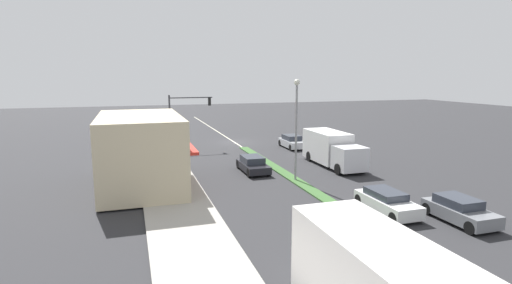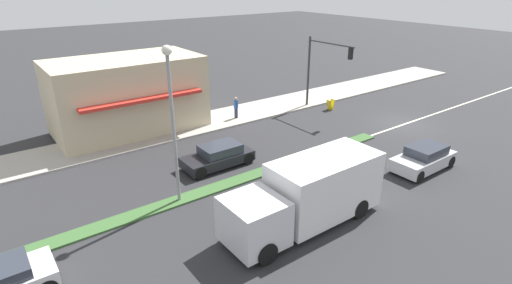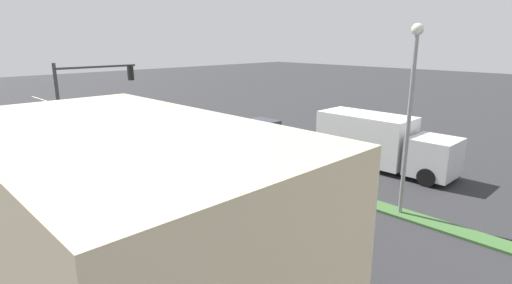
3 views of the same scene
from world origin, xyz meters
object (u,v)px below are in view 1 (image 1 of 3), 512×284
at_px(pedestrian, 170,152).
at_px(warning_aframe_sign, 188,143).
at_px(delivery_truck, 332,149).
at_px(sedan_silver, 292,142).
at_px(sedan_dark, 253,164).
at_px(van_white, 387,202).
at_px(street_lamp, 296,117).
at_px(suv_grey, 460,210).
at_px(traffic_signal_main, 183,112).

bearing_deg(pedestrian, warning_aframe_sign, -109.26).
height_order(pedestrian, delivery_truck, delivery_truck).
relative_size(delivery_truck, sedan_silver, 1.89).
xyz_separation_m(warning_aframe_sign, sedan_dark, (-3.48, 12.77, 0.19)).
xyz_separation_m(sedan_dark, van_white, (-4.40, 11.58, 0.02)).
bearing_deg(street_lamp, suv_grey, 115.63).
height_order(delivery_truck, van_white, delivery_truck).
bearing_deg(sedan_silver, traffic_signal_main, -14.64).
bearing_deg(van_white, suv_grey, 139.28).
distance_m(street_lamp, van_white, 9.28).
bearing_deg(street_lamp, pedestrian, -46.95).
xyz_separation_m(sedan_dark, suv_grey, (-7.20, 13.99, 0.03)).
distance_m(sedan_dark, van_white, 12.39).
height_order(street_lamp, warning_aframe_sign, street_lamp).
height_order(warning_aframe_sign, van_white, van_white).
xyz_separation_m(pedestrian, van_white, (-10.49, 16.89, -0.34)).
relative_size(pedestrian, sedan_silver, 0.41).
bearing_deg(delivery_truck, van_white, 76.63).
height_order(suv_grey, van_white, suv_grey).
bearing_deg(pedestrian, traffic_signal_main, -108.07).
xyz_separation_m(traffic_signal_main, warning_aframe_sign, (-0.44, -0.84, -3.47)).
height_order(delivery_truck, suv_grey, delivery_truck).
distance_m(sedan_silver, van_white, 20.80).
xyz_separation_m(street_lamp, sedan_silver, (-5.00, -12.60, -4.11)).
bearing_deg(sedan_dark, delivery_truck, -178.44).
relative_size(traffic_signal_main, sedan_silver, 1.41).
bearing_deg(traffic_signal_main, delivery_truck, 133.46).
xyz_separation_m(street_lamp, sedan_dark, (2.20, -3.57, -4.16)).
bearing_deg(warning_aframe_sign, sedan_dark, 105.24).
bearing_deg(sedan_silver, warning_aframe_sign, -19.31).
xyz_separation_m(sedan_silver, van_white, (2.80, 20.61, -0.03)).
distance_m(warning_aframe_sign, suv_grey, 28.82).
bearing_deg(sedan_dark, warning_aframe_sign, -74.76).
height_order(traffic_signal_main, pedestrian, traffic_signal_main).
distance_m(warning_aframe_sign, van_white, 25.60).
height_order(traffic_signal_main, delivery_truck, traffic_signal_main).
distance_m(traffic_signal_main, delivery_truck, 16.36).
distance_m(traffic_signal_main, street_lamp, 16.70).
relative_size(street_lamp, suv_grey, 1.89).
height_order(traffic_signal_main, sedan_silver, traffic_signal_main).
bearing_deg(sedan_silver, van_white, 82.26).
bearing_deg(suv_grey, sedan_silver, -90.00).
relative_size(street_lamp, pedestrian, 4.52).
relative_size(traffic_signal_main, suv_grey, 1.44).
distance_m(pedestrian, warning_aframe_sign, 7.93).
height_order(delivery_truck, sedan_dark, delivery_truck).
distance_m(warning_aframe_sign, delivery_truck, 16.53).
bearing_deg(suv_grey, sedan_dark, -62.77).
bearing_deg(sedan_dark, sedan_silver, -128.56).
bearing_deg(suv_grey, traffic_signal_main, -66.78).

